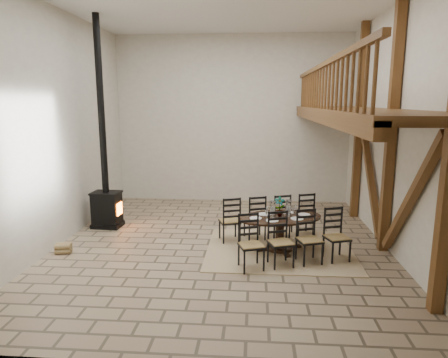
# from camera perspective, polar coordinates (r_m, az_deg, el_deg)

# --- Properties ---
(ground) EXTENTS (8.00, 8.00, 0.00)m
(ground) POSITION_cam_1_polar(r_m,az_deg,el_deg) (8.74, -0.37, -9.43)
(ground) COLOR #998566
(ground) RESTS_ON ground
(room_shell) EXTENTS (7.02, 8.02, 5.01)m
(room_shell) POSITION_cam_1_polar(r_m,az_deg,el_deg) (8.17, 8.10, 10.65)
(room_shell) COLOR silver
(room_shell) RESTS_ON ground
(rug) EXTENTS (3.00, 2.50, 0.02)m
(rug) POSITION_cam_1_polar(r_m,az_deg,el_deg) (8.54, 7.91, -9.95)
(rug) COLOR tan
(rug) RESTS_ON ground
(dining_table) EXTENTS (2.67, 2.54, 1.13)m
(dining_table) POSITION_cam_1_polar(r_m,az_deg,el_deg) (8.42, 7.97, -7.67)
(dining_table) COLOR black
(dining_table) RESTS_ON ground
(wood_stove) EXTENTS (0.72, 0.57, 5.00)m
(wood_stove) POSITION_cam_1_polar(r_m,az_deg,el_deg) (10.08, -16.58, -0.50)
(wood_stove) COLOR black
(wood_stove) RESTS_ON ground
(log_basket) EXTENTS (0.49, 0.49, 0.40)m
(log_basket) POSITION_cam_1_polar(r_m,az_deg,el_deg) (10.63, -15.99, -5.10)
(log_basket) COLOR brown
(log_basket) RESTS_ON ground
(log_stack) EXTENTS (0.35, 0.27, 0.21)m
(log_stack) POSITION_cam_1_polar(r_m,az_deg,el_deg) (8.89, -21.96, -9.15)
(log_stack) COLOR #997D56
(log_stack) RESTS_ON ground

